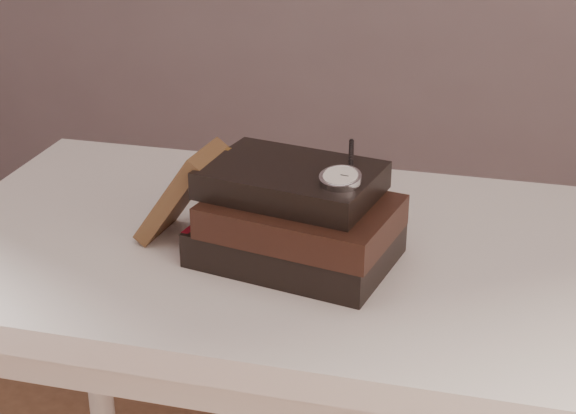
# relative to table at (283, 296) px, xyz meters

# --- Properties ---
(table) EXTENTS (1.00, 0.60, 0.75)m
(table) POSITION_rel_table_xyz_m (0.00, 0.00, 0.00)
(table) COLOR silver
(table) RESTS_ON ground
(book_stack) EXTENTS (0.28, 0.22, 0.13)m
(book_stack) POSITION_rel_table_xyz_m (0.03, -0.05, 0.15)
(book_stack) COLOR black
(book_stack) RESTS_ON table
(journal) EXTENTS (0.12, 0.11, 0.14)m
(journal) POSITION_rel_table_xyz_m (-0.14, -0.03, 0.16)
(journal) COLOR #432B1A
(journal) RESTS_ON table
(pocket_watch) EXTENTS (0.06, 0.16, 0.02)m
(pocket_watch) POSITION_rel_table_xyz_m (0.09, -0.07, 0.23)
(pocket_watch) COLOR silver
(pocket_watch) RESTS_ON book_stack
(eyeglasses) EXTENTS (0.13, 0.14, 0.05)m
(eyeglasses) POSITION_rel_table_xyz_m (-0.04, 0.05, 0.16)
(eyeglasses) COLOR silver
(eyeglasses) RESTS_ON book_stack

